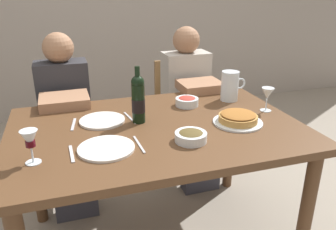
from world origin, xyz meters
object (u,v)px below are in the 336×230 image
object	(u,v)px
olive_bowl	(191,136)
dinner_plate_right_setting	(102,120)
wine_glass_right_diner	(30,140)
diner_right	(191,102)
wine_glass_left_diner	(267,94)
diner_left	(67,118)
dining_table	(157,142)
baked_tart	(238,118)
salad_bowl	(187,101)
chair_left	(67,121)
wine_bottle	(138,99)
dinner_plate_left_setting	(106,148)
chair_right	(180,107)
water_pitcher	(230,88)

from	to	relation	value
olive_bowl	dinner_plate_right_setting	xyz separation A→B (m)	(-0.37, 0.37, -0.02)
wine_glass_right_diner	diner_right	bearing A→B (deg)	40.25
wine_glass_left_diner	diner_left	size ratio (longest dim) A/B	0.12
dining_table	wine_glass_left_diner	bearing A→B (deg)	1.48
baked_tart	diner_right	bearing A→B (deg)	87.52
salad_bowl	chair_left	distance (m)	0.99
olive_bowl	dining_table	bearing A→B (deg)	114.54
wine_bottle	wine_glass_right_diner	xyz separation A→B (m)	(-0.52, -0.30, -0.03)
wine_bottle	diner_right	bearing A→B (deg)	48.06
dining_table	dinner_plate_left_setting	bearing A→B (deg)	-146.63
chair_left	diner_left	bearing A→B (deg)	89.92
wine_glass_left_diner	dinner_plate_left_setting	xyz separation A→B (m)	(-0.95, -0.21, -0.09)
wine_glass_right_diner	dinner_plate_left_setting	xyz separation A→B (m)	(0.30, 0.03, -0.10)
dinner_plate_right_setting	wine_bottle	bearing A→B (deg)	-18.89
wine_glass_right_diner	salad_bowl	bearing A→B (deg)	28.17
olive_bowl	chair_right	xyz separation A→B (m)	(0.35, 1.13, -0.29)
chair_right	olive_bowl	bearing A→B (deg)	72.10
wine_glass_left_diner	olive_bowl	bearing A→B (deg)	-156.64
diner_right	dinner_plate_right_setting	bearing A→B (deg)	35.42
water_pitcher	dinner_plate_left_setting	world-z (taller)	water_pitcher
water_pitcher	chair_right	size ratio (longest dim) A/B	0.21
diner_right	water_pitcher	bearing A→B (deg)	102.47
baked_tart	chair_left	world-z (taller)	chair_left
water_pitcher	olive_bowl	world-z (taller)	water_pitcher
olive_bowl	chair_left	world-z (taller)	chair_left
dinner_plate_left_setting	chair_left	size ratio (longest dim) A/B	0.29
wine_glass_left_diner	dinner_plate_right_setting	bearing A→B (deg)	172.35
wine_glass_left_diner	dinner_plate_left_setting	distance (m)	0.98
olive_bowl	diner_right	bearing A→B (deg)	68.60
olive_bowl	diner_left	distance (m)	1.03
dining_table	dinner_plate_right_setting	world-z (taller)	dinner_plate_right_setting
olive_bowl	wine_glass_right_diner	distance (m)	0.70
chair_right	dinner_plate_right_setting	bearing A→B (deg)	46.05
dinner_plate_left_setting	chair_right	size ratio (longest dim) A/B	0.29
salad_bowl	wine_glass_left_diner	size ratio (longest dim) A/B	0.99
olive_bowl	wine_glass_left_diner	bearing A→B (deg)	23.36
water_pitcher	diner_right	bearing A→B (deg)	103.29
olive_bowl	chair_left	xyz separation A→B (m)	(-0.55, 1.09, -0.29)
baked_tart	wine_glass_left_diner	distance (m)	0.28
dining_table	chair_left	distance (m)	0.99
salad_bowl	dining_table	bearing A→B (deg)	-137.28
wine_bottle	salad_bowl	xyz separation A→B (m)	(0.33, 0.16, -0.10)
dinner_plate_right_setting	chair_right	size ratio (longest dim) A/B	0.28
wine_bottle	water_pitcher	world-z (taller)	wine_bottle
dinner_plate_left_setting	diner_left	xyz separation A→B (m)	(-0.16, 0.82, -0.15)
dinner_plate_left_setting	salad_bowl	bearing A→B (deg)	38.07
salad_bowl	dinner_plate_right_setting	size ratio (longest dim) A/B	0.57
baked_tart	chair_right	xyz separation A→B (m)	(0.03, 1.00, -0.29)
chair_left	dining_table	bearing A→B (deg)	117.03
wine_bottle	wine_glass_left_diner	xyz separation A→B (m)	(0.74, -0.06, -0.03)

